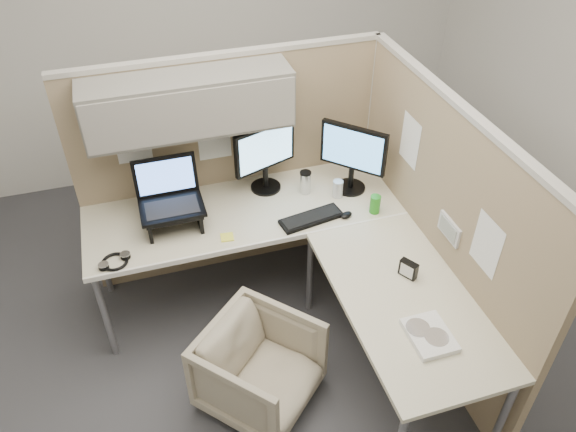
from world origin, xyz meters
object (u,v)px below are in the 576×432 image
object	(u,v)px
office_chair	(260,365)
keyboard	(311,218)
monitor_left	(265,153)
desk	(298,249)

from	to	relation	value
office_chair	keyboard	size ratio (longest dim) A/B	1.51
keyboard	monitor_left	bearing A→B (deg)	104.03
office_chair	desk	bearing A→B (deg)	8.42
office_chair	keyboard	world-z (taller)	keyboard
desk	keyboard	xyz separation A→B (m)	(0.15, 0.19, 0.05)
desk	monitor_left	bearing A→B (deg)	93.14
desk	office_chair	bearing A→B (deg)	-129.16
desk	monitor_left	world-z (taller)	monitor_left
monitor_left	keyboard	size ratio (longest dim) A/B	1.17
office_chair	monitor_left	distance (m)	1.31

